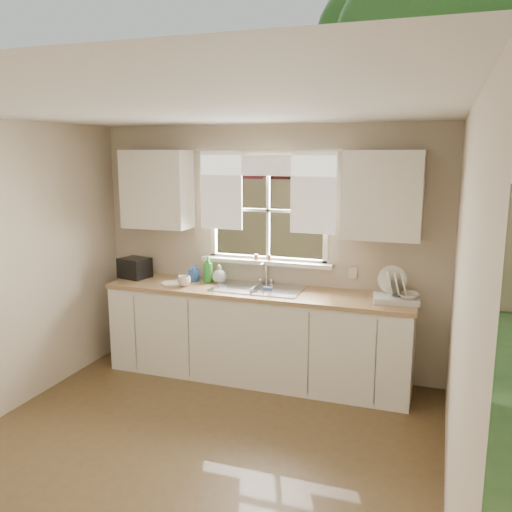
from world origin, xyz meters
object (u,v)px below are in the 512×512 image
(soap_bottle_a, at_px, (208,269))
(cup, at_px, (184,281))
(black_appliance, at_px, (135,268))
(dish_rack, at_px, (396,294))

(soap_bottle_a, height_order, cup, soap_bottle_a)
(black_appliance, bearing_deg, dish_rack, 12.04)
(cup, xyz_separation_m, black_appliance, (-0.67, 0.17, 0.05))
(dish_rack, bearing_deg, black_appliance, 179.25)
(cup, bearing_deg, black_appliance, 170.15)
(soap_bottle_a, bearing_deg, black_appliance, -163.32)
(dish_rack, height_order, cup, dish_rack)
(dish_rack, xyz_separation_m, cup, (-2.05, -0.13, -0.02))
(dish_rack, height_order, black_appliance, dish_rack)
(soap_bottle_a, xyz_separation_m, black_appliance, (-0.83, -0.07, -0.03))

